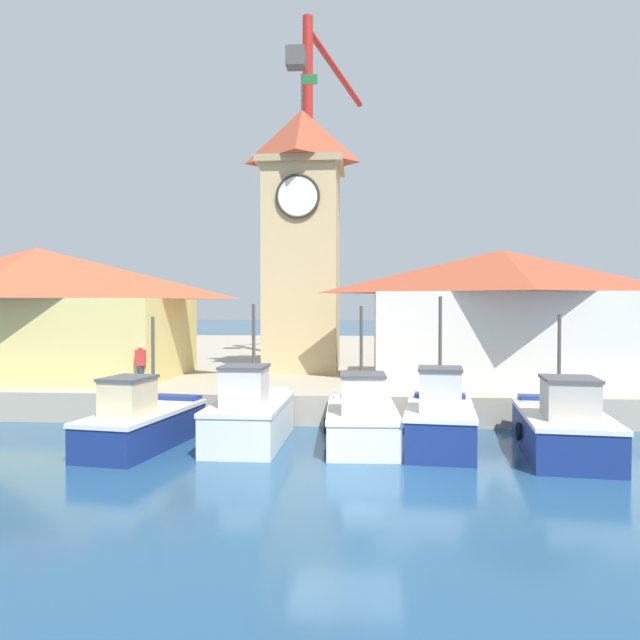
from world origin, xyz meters
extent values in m
plane|color=navy|center=(0.00, 0.00, 0.00)|extent=(300.00, 300.00, 0.00)
cube|color=#A89E89|center=(0.00, 26.63, 0.51)|extent=(120.00, 40.00, 1.03)
cube|color=navy|center=(-5.91, 3.32, 0.47)|extent=(2.45, 4.85, 0.94)
cube|color=navy|center=(-5.59, 5.36, 1.06)|extent=(1.56, 0.83, 0.24)
cube|color=silver|center=(-5.91, 3.32, 0.99)|extent=(2.52, 4.92, 0.12)
cube|color=beige|center=(-6.04, 2.52, 1.54)|extent=(1.25, 1.54, 0.97)
cube|color=#4C4C51|center=(-6.04, 2.52, 2.06)|extent=(1.34, 1.63, 0.08)
cylinder|color=#4C4742|center=(-5.82, 3.89, 2.38)|extent=(0.10, 0.10, 2.65)
torus|color=black|center=(-6.82, 3.70, 0.47)|extent=(0.20, 0.53, 0.52)
cube|color=silver|center=(-2.97, 4.07, 0.56)|extent=(2.01, 4.47, 1.12)
cube|color=silver|center=(-2.95, 6.04, 1.24)|extent=(1.67, 0.62, 0.24)
cube|color=silver|center=(-2.97, 4.07, 1.17)|extent=(2.07, 4.53, 0.12)
cube|color=beige|center=(-2.98, 3.29, 1.75)|extent=(1.19, 1.35, 1.05)
cube|color=#4C4C51|center=(-2.98, 3.29, 2.32)|extent=(1.27, 1.43, 0.08)
cylinder|color=#4C4742|center=(-2.97, 4.62, 2.65)|extent=(0.10, 0.10, 2.85)
torus|color=black|center=(-4.03, 4.30, 0.56)|extent=(0.13, 0.52, 0.52)
cube|color=silver|center=(0.29, 4.22, 0.47)|extent=(2.13, 4.65, 0.95)
cube|color=silver|center=(0.21, 6.25, 1.07)|extent=(1.68, 0.67, 0.24)
cube|color=silver|center=(0.29, 4.22, 1.00)|extent=(2.19, 4.71, 0.12)
cube|color=silver|center=(0.32, 3.42, 1.56)|extent=(1.22, 1.42, 1.01)
cube|color=#4C4C51|center=(0.32, 3.42, 2.11)|extent=(1.30, 1.50, 0.08)
cylinder|color=#4C4742|center=(0.27, 4.79, 2.54)|extent=(0.10, 0.10, 2.96)
torus|color=black|center=(-0.77, 4.40, 0.47)|extent=(0.14, 0.52, 0.52)
cube|color=navy|center=(2.49, 3.76, 0.54)|extent=(2.24, 4.19, 1.08)
cube|color=navy|center=(2.69, 5.51, 1.20)|extent=(1.60, 0.76, 0.24)
cube|color=silver|center=(2.49, 3.76, 1.13)|extent=(2.30, 4.26, 0.12)
cube|color=beige|center=(2.42, 3.06, 1.74)|extent=(1.21, 1.32, 1.10)
cube|color=#4C4C51|center=(2.42, 3.06, 2.33)|extent=(1.30, 1.40, 0.08)
cylinder|color=#4C4742|center=(2.55, 4.26, 2.74)|extent=(0.10, 0.10, 3.11)
torus|color=black|center=(1.54, 4.07, 0.54)|extent=(0.18, 0.53, 0.52)
cube|color=navy|center=(5.76, 3.42, 0.51)|extent=(2.64, 5.14, 1.03)
cube|color=navy|center=(6.01, 5.63, 1.15)|extent=(1.84, 0.80, 0.24)
cube|color=silver|center=(5.76, 3.42, 1.08)|extent=(2.70, 5.20, 0.12)
cube|color=#B2ADA3|center=(5.67, 2.56, 1.62)|extent=(1.42, 1.61, 0.97)
cube|color=#4C4C51|center=(5.67, 2.56, 2.14)|extent=(1.51, 1.70, 0.08)
cylinder|color=#4C4742|center=(5.83, 4.04, 2.46)|extent=(0.10, 0.10, 2.65)
torus|color=black|center=(4.67, 3.79, 0.51)|extent=(0.18, 0.53, 0.52)
cube|color=tan|center=(-2.55, 14.44, 5.61)|extent=(3.28, 3.28, 9.18)
cube|color=tan|center=(-2.55, 14.44, 10.35)|extent=(3.78, 3.78, 0.30)
pyramid|color=#A3472D|center=(-2.55, 14.44, 11.71)|extent=(3.78, 3.78, 2.41)
cylinder|color=white|center=(-2.55, 12.74, 8.70)|extent=(1.80, 0.12, 1.80)
torus|color=#332D23|center=(-2.55, 12.70, 8.70)|extent=(1.92, 0.12, 1.92)
cylinder|color=#3F3F3F|center=(-2.55, 14.44, 13.71)|extent=(0.08, 0.08, 1.60)
cube|color=#1E662D|center=(-2.20, 14.44, 14.26)|extent=(0.70, 0.04, 0.44)
cube|color=#E5D17A|center=(-13.46, 11.31, 2.66)|extent=(11.87, 6.68, 3.27)
pyramid|color=#B25133|center=(-13.46, 11.31, 5.38)|extent=(12.27, 7.08, 2.15)
cube|color=silver|center=(5.72, 11.06, 2.78)|extent=(9.95, 6.76, 3.50)
pyramid|color=#A3472D|center=(5.72, 11.06, 5.36)|extent=(10.35, 7.16, 1.68)
cube|color=maroon|center=(-2.82, 19.96, 1.63)|extent=(2.00, 2.00, 1.20)
cylinder|color=red|center=(-2.82, 19.96, 10.93)|extent=(0.56, 0.56, 17.41)
cylinder|color=red|center=(-1.46, 23.40, 17.99)|extent=(3.08, 7.09, 2.27)
cube|color=#4C4C4C|center=(-3.32, 18.70, 16.93)|extent=(1.00, 1.00, 1.00)
cylinder|color=#33333D|center=(-7.68, 7.82, 1.45)|extent=(0.22, 0.22, 0.85)
cube|color=red|center=(-7.68, 7.82, 2.16)|extent=(0.34, 0.22, 0.56)
sphere|color=beige|center=(-7.68, 7.82, 2.55)|extent=(0.20, 0.20, 0.20)
camera|label=1|loc=(0.48, -13.90, 4.06)|focal=35.00mm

